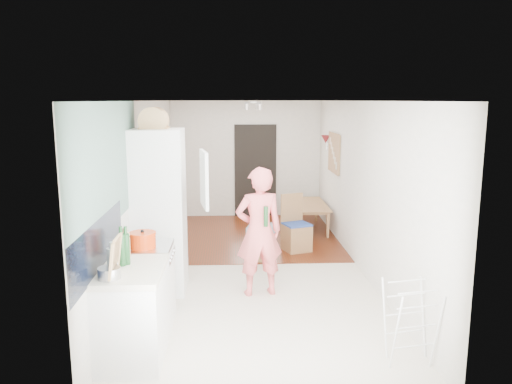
{
  "coord_description": "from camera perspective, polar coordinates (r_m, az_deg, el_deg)",
  "views": [
    {
      "loc": [
        -0.33,
        -7.19,
        2.51
      ],
      "look_at": [
        0.05,
        0.2,
        1.14
      ],
      "focal_mm": 35.0,
      "sensor_mm": 36.0,
      "label": 1
    }
  ],
  "objects": [
    {
      "name": "grey_drape",
      "position": [
        7.85,
        0.7,
        -4.52
      ],
      "size": [
        0.52,
        0.52,
        0.19
      ],
      "primitive_type": "cube",
      "rotation": [
        0.0,
        0.0,
        -0.24
      ],
      "color": "gray",
      "rests_on": "stool"
    },
    {
      "name": "steel_pan",
      "position": [
        4.76,
        -16.43,
        -8.87
      ],
      "size": [
        0.24,
        0.24,
        0.1
      ],
      "primitive_type": "cylinder",
      "rotation": [
        0.0,
        0.0,
        0.17
      ],
      "color": "#B9B9BB",
      "rests_on": "worktop"
    },
    {
      "name": "red_casserole",
      "position": [
        5.61,
        -12.83,
        -5.36
      ],
      "size": [
        0.32,
        0.32,
        0.17
      ],
      "primitive_type": "cylinder",
      "rotation": [
        0.0,
        0.0,
        0.07
      ],
      "color": "red",
      "rests_on": "cooker_top"
    },
    {
      "name": "cooker_top",
      "position": [
        5.71,
        -12.67,
        -6.19
      ],
      "size": [
        0.6,
        0.6,
        0.04
      ],
      "primitive_type": "cube",
      "color": "#B9B9BB",
      "rests_on": "room_shell"
    },
    {
      "name": "pinboard_frame",
      "position": [
        9.33,
        8.84,
        4.44
      ],
      "size": [
        0.0,
        0.94,
        0.74
      ],
      "primitive_type": "cube",
      "color": "olive",
      "rests_on": "room_shell"
    },
    {
      "name": "worktop",
      "position": [
        5.01,
        -14.11,
        -8.74
      ],
      "size": [
        0.62,
        0.92,
        0.06
      ],
      "primitive_type": "cube",
      "color": "beige",
      "rests_on": "room_shell"
    },
    {
      "name": "range_cooker",
      "position": [
        5.86,
        -12.49,
        -10.51
      ],
      "size": [
        0.6,
        0.6,
        0.88
      ],
      "primitive_type": "cube",
      "color": "white",
      "rests_on": "room_shell"
    },
    {
      "name": "dining_chair",
      "position": [
        8.38,
        4.67,
        -3.6
      ],
      "size": [
        0.51,
        0.51,
        0.96
      ],
      "primitive_type": null,
      "rotation": [
        0.0,
        0.0,
        0.34
      ],
      "color": "olive",
      "rests_on": "floor"
    },
    {
      "name": "drying_rack",
      "position": [
        5.17,
        17.2,
        -14.18
      ],
      "size": [
        0.47,
        0.44,
        0.8
      ],
      "primitive_type": null,
      "rotation": [
        0.0,
        0.0,
        0.18
      ],
      "color": "white",
      "rests_on": "floor"
    },
    {
      "name": "base_cabinet",
      "position": [
        5.18,
        -13.87,
        -13.56
      ],
      "size": [
        0.6,
        0.9,
        0.86
      ],
      "primitive_type": "cube",
      "color": "white",
      "rests_on": "room_shell"
    },
    {
      "name": "fridge_door",
      "position": [
        6.2,
        -5.95,
        1.48
      ],
      "size": [
        0.14,
        0.56,
        0.7
      ],
      "primitive_type": "cube",
      "rotation": [
        0.0,
        0.0,
        -1.4
      ],
      "color": "white",
      "rests_on": "room_shell"
    },
    {
      "name": "room_shell",
      "position": [
        7.31,
        -0.3,
        0.53
      ],
      "size": [
        3.2,
        7.0,
        2.5
      ],
      "primitive_type": null,
      "color": "silver",
      "rests_on": "ground"
    },
    {
      "name": "pinboard",
      "position": [
        9.34,
        8.93,
        4.44
      ],
      "size": [
        0.03,
        0.9,
        0.7
      ],
      "primitive_type": "cube",
      "color": "tan",
      "rests_on": "room_shell"
    },
    {
      "name": "sage_wall_panel",
      "position": [
        5.38,
        -16.48,
        2.98
      ],
      "size": [
        0.02,
        3.0,
        1.3
      ],
      "primitive_type": "cube",
      "color": "slate",
      "rests_on": "room_shell"
    },
    {
      "name": "bread_bin",
      "position": [
        6.58,
        -11.58,
        7.97
      ],
      "size": [
        0.37,
        0.36,
        0.2
      ],
      "primitive_type": null,
      "rotation": [
        0.0,
        0.0,
        0.0
      ],
      "color": "tan",
      "rests_on": "fridge_housing"
    },
    {
      "name": "chopping_boards",
      "position": [
        4.74,
        -15.8,
        -7.15
      ],
      "size": [
        0.05,
        0.28,
        0.38
      ],
      "primitive_type": null,
      "rotation": [
        0.0,
        0.0,
        0.05
      ],
      "color": "tan",
      "rests_on": "worktop"
    },
    {
      "name": "doorway_recess",
      "position": [
        10.79,
        -0.07,
        2.42
      ],
      "size": [
        0.9,
        0.04,
        2.0
      ],
      "primitive_type": "cube",
      "color": "black",
      "rests_on": "room_shell"
    },
    {
      "name": "person",
      "position": [
        6.4,
        0.35,
        -3.25
      ],
      "size": [
        0.8,
        0.6,
        1.99
      ],
      "primitive_type": "imported",
      "rotation": [
        0.0,
        0.0,
        3.33
      ],
      "color": "#ED6466",
      "rests_on": "floor"
    },
    {
      "name": "pepper_mill_back",
      "position": [
        5.34,
        -14.46,
        -6.08
      ],
      "size": [
        0.06,
        0.06,
        0.2
      ],
      "primitive_type": "cylinder",
      "rotation": [
        0.0,
        0.0,
        -0.03
      ],
      "color": "tan",
      "rests_on": "worktop"
    },
    {
      "name": "bottle_b",
      "position": [
        5.07,
        -14.61,
        -6.34
      ],
      "size": [
        0.08,
        0.08,
        0.31
      ],
      "primitive_type": "cylinder",
      "rotation": [
        0.0,
        0.0,
        0.08
      ],
      "color": "#17411C",
      "rests_on": "worktop"
    },
    {
      "name": "bottle_c",
      "position": [
        4.86,
        -16.09,
        -7.55
      ],
      "size": [
        0.11,
        0.11,
        0.24
      ],
      "primitive_type": "cylinder",
      "rotation": [
        0.0,
        0.0,
        0.1
      ],
      "color": "silver",
      "rests_on": "worktop"
    },
    {
      "name": "dining_table",
      "position": [
        9.84,
        5.75,
        -3.04
      ],
      "size": [
        0.71,
        1.26,
        0.44
      ],
      "primitive_type": "imported",
      "rotation": [
        0.0,
        0.0,
        1.56
      ],
      "color": "olive",
      "rests_on": "floor"
    },
    {
      "name": "tile_splashback",
      "position": [
        5.0,
        -17.46,
        -5.84
      ],
      "size": [
        0.02,
        1.9,
        0.5
      ],
      "primitive_type": "cube",
      "color": "black",
      "rests_on": "room_shell"
    },
    {
      "name": "floor",
      "position": [
        7.62,
        -0.29,
        -8.76
      ],
      "size": [
        3.2,
        7.0,
        0.01
      ],
      "primitive_type": "cube",
      "color": "beige",
      "rests_on": "ground"
    },
    {
      "name": "fridge_housing",
      "position": [
        6.64,
        -11.01,
        -2.23
      ],
      "size": [
        0.66,
        0.66,
        2.15
      ],
      "primitive_type": "cube",
      "color": "white",
      "rests_on": "room_shell"
    },
    {
      "name": "wood_floor_overlay",
      "position": [
        9.39,
        -0.8,
        -5.01
      ],
      "size": [
        3.2,
        3.3,
        0.01
      ],
      "primitive_type": "cube",
      "color": "#5F1B09",
      "rests_on": "room_shell"
    },
    {
      "name": "wall_sconce",
      "position": [
        9.95,
        7.97,
        5.98
      ],
      "size": [
        0.18,
        0.18,
        0.16
      ],
      "primitive_type": "cone",
      "color": "maroon",
      "rests_on": "room_shell"
    },
    {
      "name": "stool",
      "position": [
        7.95,
        0.64,
        -6.48
      ],
      "size": [
        0.37,
        0.37,
        0.39
      ],
      "primitive_type": null,
      "rotation": [
        0.0,
        0.0,
        -0.33
      ],
      "color": "olive",
      "rests_on": "floor"
    },
    {
      "name": "bottle_a",
      "position": [
        5.05,
        -15.11,
        -6.42
      ],
      "size": [
        0.09,
        0.09,
        0.31
      ],
      "primitive_type": "cylinder",
      "rotation": [
        0.0,
        0.0,
        -0.33
      ],
      "color": "#17411C",
      "rests_on": "worktop"
    },
    {
      "name": "held_bottle",
      "position": [
        6.25,
        1.13,
        -2.8
      ],
      "size": [
        0.06,
        0.06,
        0.26
      ],
      "primitive_type": "cylinder",
      "color": "#17411C",
      "rests_on": "person"
    },
    {
      "name": "pepper_mill_front",
      "position": [
        5.5,
        -14.72,
        -5.6
      ],
      "size": [
        0.07,
        0.07,
        0.2
      ],
      "primitive_type": "cylinder",
      "rotation": [
        0.0,
        0.0,
        -0.21
      ],
      "color": "tan",
      "rests_on": "worktop"
    },
    {
      "name": "fridge_interior",
      "position": [
        6.51,
        -8.45,
        1.87
      ],
      "size": [
        0.02,
        0.52,
        0.66
      ],
      "primitive_type": "cube",
      "color": "white",
      "rests_on": "room_shell"
    }
  ]
}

